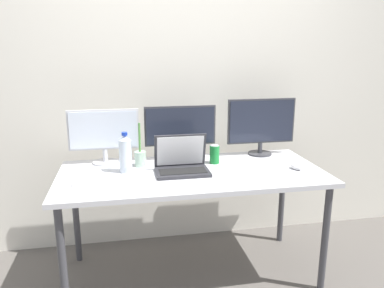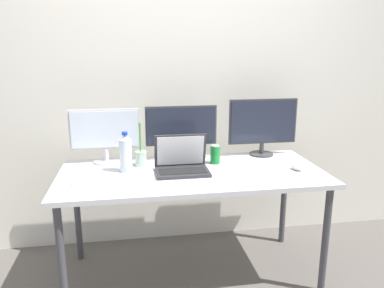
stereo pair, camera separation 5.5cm
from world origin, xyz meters
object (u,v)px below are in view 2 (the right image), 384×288
object	(u,v)px
keyboard_main	(106,179)
water_bottle	(126,153)
bamboo_vase	(141,157)
monitor_right	(263,124)
mouse_by_keyboard	(297,167)
work_desk	(192,180)
monitor_center	(181,131)
laptop_silver	(182,163)
soda_can_near_keyboard	(215,154)
monitor_left	(105,133)

from	to	relation	value
keyboard_main	water_bottle	world-z (taller)	water_bottle
water_bottle	bamboo_vase	xyz separation A→B (m)	(0.10, 0.11, -0.06)
monitor_right	mouse_by_keyboard	size ratio (longest dim) A/B	5.55
work_desk	mouse_by_keyboard	xyz separation A→B (m)	(0.67, -0.09, 0.08)
work_desk	monitor_center	xyz separation A→B (m)	(-0.03, 0.28, 0.27)
monitor_right	laptop_silver	bearing A→B (deg)	-155.28
work_desk	monitor_right	size ratio (longest dim) A/B	3.34
monitor_right	water_bottle	xyz separation A→B (m)	(-0.98, -0.23, -0.11)
monitor_right	laptop_silver	world-z (taller)	monitor_right
laptop_silver	work_desk	bearing A→B (deg)	-0.78
soda_can_near_keyboard	bamboo_vase	distance (m)	0.50
work_desk	bamboo_vase	bearing A→B (deg)	151.54
mouse_by_keyboard	soda_can_near_keyboard	distance (m)	0.54
keyboard_main	soda_can_near_keyboard	distance (m)	0.75
monitor_center	bamboo_vase	world-z (taller)	monitor_center
work_desk	monitor_left	bearing A→B (deg)	152.76
mouse_by_keyboard	bamboo_vase	bearing A→B (deg)	145.81
monitor_left	soda_can_near_keyboard	xyz separation A→B (m)	(0.73, -0.14, -0.15)
monitor_left	monitor_center	xyz separation A→B (m)	(0.52, -0.00, -0.00)
laptop_silver	keyboard_main	distance (m)	0.48
keyboard_main	mouse_by_keyboard	world-z (taller)	mouse_by_keyboard
monitor_left	mouse_by_keyboard	bearing A→B (deg)	-16.77
mouse_by_keyboard	soda_can_near_keyboard	world-z (taller)	soda_can_near_keyboard
monitor_right	laptop_silver	xyz separation A→B (m)	(-0.63, -0.29, -0.17)
water_bottle	soda_can_near_keyboard	bearing A→B (deg)	7.47
mouse_by_keyboard	water_bottle	xyz separation A→B (m)	(-1.09, 0.15, 0.10)
monitor_left	water_bottle	world-z (taller)	monitor_left
monitor_left	soda_can_near_keyboard	world-z (taller)	monitor_left
monitor_right	soda_can_near_keyboard	size ratio (longest dim) A/B	3.98
work_desk	laptop_silver	bearing A→B (deg)	179.22
monitor_left	bamboo_vase	world-z (taller)	monitor_left
water_bottle	monitor_center	bearing A→B (deg)	29.03
monitor_left	bamboo_vase	distance (m)	0.30
mouse_by_keyboard	monitor_left	bearing A→B (deg)	143.62
monitor_right	water_bottle	world-z (taller)	monitor_right
monitor_right	monitor_left	bearing A→B (deg)	-179.48
mouse_by_keyboard	monitor_center	bearing A→B (deg)	132.99
monitor_left	soda_can_near_keyboard	distance (m)	0.76
laptop_silver	keyboard_main	size ratio (longest dim) A/B	0.91
monitor_right	keyboard_main	distance (m)	1.19
mouse_by_keyboard	monitor_right	bearing A→B (deg)	85.99
monitor_center	work_desk	bearing A→B (deg)	-83.91
keyboard_main	soda_can_near_keyboard	size ratio (longest dim) A/B	2.91
monitor_center	soda_can_near_keyboard	xyz separation A→B (m)	(0.21, -0.14, -0.15)
laptop_silver	water_bottle	xyz separation A→B (m)	(-0.35, 0.06, 0.06)
keyboard_main	monitor_center	bearing A→B (deg)	41.06
mouse_by_keyboard	water_bottle	world-z (taller)	water_bottle
monitor_left	monitor_right	bearing A→B (deg)	0.52
soda_can_near_keyboard	water_bottle	bearing A→B (deg)	-172.53
mouse_by_keyboard	bamboo_vase	distance (m)	1.02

